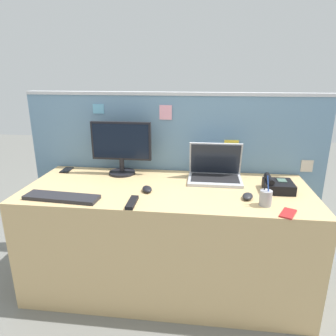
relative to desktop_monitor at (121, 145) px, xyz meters
name	(u,v)px	position (x,y,z in m)	size (l,w,h in m)	color
ground_plane	(167,282)	(0.37, -0.25, -0.96)	(10.00, 10.00, 0.00)	slate
desk	(167,237)	(0.37, -0.25, -0.59)	(1.87, 0.75, 0.74)	tan
cubicle_divider	(173,178)	(0.37, 0.16, -0.29)	(2.26, 0.08, 1.33)	#6084A3
desktop_monitor	(121,145)	(0.00, 0.00, 0.00)	(0.44, 0.19, 0.39)	black
laptop	(215,171)	(0.69, -0.06, -0.15)	(0.37, 0.25, 0.26)	#B2B5BC
desk_phone	(278,186)	(1.08, -0.23, -0.18)	(0.18, 0.18, 0.10)	black
keyboard_main	(62,197)	(-0.24, -0.52, -0.21)	(0.45, 0.12, 0.02)	#232328
computer_mouse_right_hand	(248,196)	(0.87, -0.38, -0.20)	(0.06, 0.10, 0.03)	#232328
computer_mouse_left_hand	(147,189)	(0.25, -0.34, -0.20)	(0.06, 0.10, 0.03)	black
pen_cup	(266,198)	(0.96, -0.47, -0.17)	(0.07, 0.07, 0.18)	#99999E
cell_phone_red_case	(288,213)	(1.06, -0.57, -0.21)	(0.07, 0.13, 0.01)	#B22323
cell_phone_black_slab	(67,170)	(-0.45, 0.01, -0.21)	(0.06, 0.13, 0.01)	black
tv_remote	(132,202)	(0.20, -0.54, -0.21)	(0.04, 0.17, 0.02)	black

